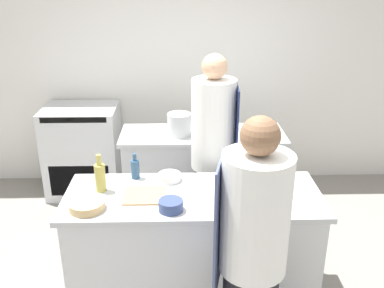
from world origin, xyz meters
TOP-DOWN VIEW (x-y plane):
  - wall_back at (0.00, 2.13)m, footprint 8.00×0.06m
  - prep_counter at (0.00, 0.00)m, footprint 1.86×0.71m
  - pass_counter at (0.13, 1.26)m, footprint 1.63×0.59m
  - oven_range at (-1.19, 1.77)m, footprint 0.80×0.62m
  - chef_at_prep_near at (0.32, -0.68)m, footprint 0.44×0.42m
  - chef_at_stove at (0.19, 0.63)m, footprint 0.39×0.37m
  - bottle_olive_oil at (-0.44, 0.28)m, footprint 0.07×0.07m
  - bottle_vinegar at (-0.67, 0.07)m, footprint 0.08×0.08m
  - bottle_wine at (0.51, 0.20)m, footprint 0.08×0.08m
  - bottle_cooking_oil at (0.19, -0.22)m, footprint 0.09×0.09m
  - bowl_mixing_large at (-0.72, -0.19)m, footprint 0.24×0.24m
  - bowl_prep_small at (-0.18, 0.23)m, footprint 0.17×0.17m
  - bowl_ceramic_blue at (-0.16, -0.22)m, footprint 0.17×0.17m
  - cutting_board at (-0.35, -0.02)m, footprint 0.29×0.27m
  - stockpot at (-0.10, 1.20)m, footprint 0.23×0.23m

SIDE VIEW (x-z plane):
  - prep_counter at x=0.00m, z-range 0.00..0.90m
  - pass_counter at x=0.13m, z-range 0.00..0.90m
  - oven_range at x=-1.19m, z-range 0.00..1.01m
  - chef_at_prep_near at x=0.32m, z-range 0.00..1.71m
  - chef_at_stove at x=0.19m, z-range 0.00..1.80m
  - cutting_board at x=-0.35m, z-range 0.90..0.91m
  - bowl_prep_small at x=-0.18m, z-range 0.90..0.96m
  - bowl_mixing_large at x=-0.72m, z-range 0.90..0.96m
  - bowl_ceramic_blue at x=-0.16m, z-range 0.90..0.97m
  - bottle_olive_oil at x=-0.44m, z-range 0.88..1.08m
  - bottle_cooking_oil at x=0.19m, z-range 0.87..1.14m
  - stockpot at x=-0.10m, z-range 0.90..1.12m
  - bottle_vinegar at x=-0.67m, z-range 0.87..1.15m
  - bottle_wine at x=0.51m, z-range 0.87..1.17m
  - wall_back at x=0.00m, z-range 0.00..2.80m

